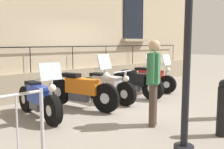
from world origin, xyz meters
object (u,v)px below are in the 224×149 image
motorcycle_blue (39,99)px  motorcycle_black (136,83)px  motorcycle_orange (82,90)px  motorcycle_silver (106,87)px  motorcycle_red (150,79)px  pedestrian_walking (154,78)px  bollard (223,108)px

motorcycle_blue → motorcycle_black: 3.24m
motorcycle_orange → motorcycle_silver: motorcycle_orange is taller
motorcycle_black → motorcycle_red: bearing=103.5°
pedestrian_walking → motorcycle_silver: bearing=161.2°
motorcycle_silver → motorcycle_orange: bearing=-83.3°
motorcycle_orange → motorcycle_black: (0.03, 2.06, -0.03)m
motorcycle_blue → bollard: (3.31, 1.82, 0.10)m
motorcycle_red → motorcycle_silver: bearing=-87.2°
motorcycle_orange → motorcycle_silver: 0.96m
motorcycle_orange → bollard: 3.35m
motorcycle_silver → motorcycle_blue: bearing=-87.4°
motorcycle_black → motorcycle_blue: bearing=-90.8°
motorcycle_orange → motorcycle_red: size_ratio=1.19×
motorcycle_orange → motorcycle_red: (-0.21, 3.09, -0.03)m
motorcycle_blue → motorcycle_silver: size_ratio=0.99×
motorcycle_orange → motorcycle_silver: size_ratio=1.07×
motorcycle_orange → bollard: bearing=11.0°
motorcycle_orange → pedestrian_walking: pedestrian_walking is taller
motorcycle_black → motorcycle_red: size_ratio=1.08×
motorcycle_silver → pedestrian_walking: size_ratio=1.18×
motorcycle_red → pedestrian_walking: (2.29, -2.88, 0.54)m
motorcycle_black → bollard: 3.56m
motorcycle_red → motorcycle_blue: bearing=-87.3°
motorcycle_black → bollard: bearing=-23.6°
bollard → motorcycle_silver: bearing=174.7°
motorcycle_silver → motorcycle_red: size_ratio=1.11×
motorcycle_silver → bollard: 3.42m
bollard → pedestrian_walking: size_ratio=0.59×
bollard → motorcycle_blue: bearing=-151.2°
motorcycle_blue → bollard: bearing=28.8°
motorcycle_black → motorcycle_red: 1.06m
motorcycle_blue → motorcycle_silver: (-0.10, 2.13, 0.02)m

